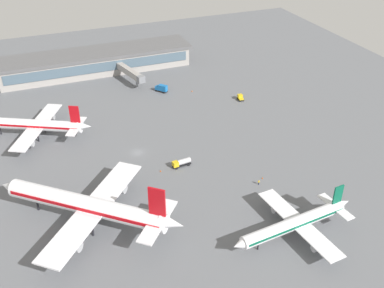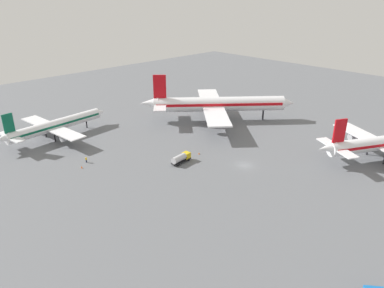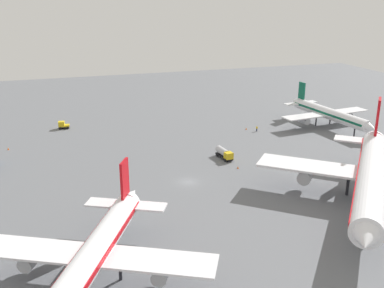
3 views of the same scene
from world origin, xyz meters
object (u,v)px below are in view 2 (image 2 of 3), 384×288
(airplane_taxiing, at_px, (55,125))
(safety_cone_far_side, at_px, (82,167))
(fuel_truck, at_px, (181,158))
(airplane_at_gate, at_px, (217,104))
(ground_crew_worker, at_px, (86,160))
(safety_cone_near_gate, at_px, (199,153))

(airplane_taxiing, relative_size, safety_cone_far_side, 63.68)
(airplane_taxiing, relative_size, fuel_truck, 5.91)
(airplane_at_gate, relative_size, fuel_truck, 7.14)
(airplane_at_gate, relative_size, airplane_taxiing, 1.21)
(airplane_at_gate, relative_size, safety_cone_far_side, 76.98)
(airplane_at_gate, height_order, ground_crew_worker, airplane_at_gate)
(airplane_taxiing, xyz_separation_m, fuel_truck, (16.62, -42.00, -2.84))
(airplane_taxiing, height_order, fuel_truck, airplane_taxiing)
(ground_crew_worker, xyz_separation_m, safety_cone_far_side, (-2.65, -2.28, -0.55))
(airplane_at_gate, height_order, airplane_taxiing, airplane_at_gate)
(airplane_at_gate, distance_m, safety_cone_far_side, 55.30)
(fuel_truck, bearing_deg, safety_cone_far_side, 136.82)
(airplane_taxiing, bearing_deg, fuel_truck, -74.33)
(airplane_taxiing, relative_size, safety_cone_near_gate, 63.68)
(airplane_at_gate, bearing_deg, safety_cone_near_gate, -106.65)
(fuel_truck, height_order, safety_cone_near_gate, fuel_truck)
(fuel_truck, bearing_deg, ground_crew_worker, 129.37)
(fuel_truck, height_order, safety_cone_far_side, fuel_truck)
(safety_cone_far_side, bearing_deg, safety_cone_near_gate, -28.37)
(airplane_taxiing, bearing_deg, safety_cone_far_side, -106.65)
(safety_cone_far_side, bearing_deg, ground_crew_worker, 40.70)
(fuel_truck, bearing_deg, airplane_taxiing, 105.33)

